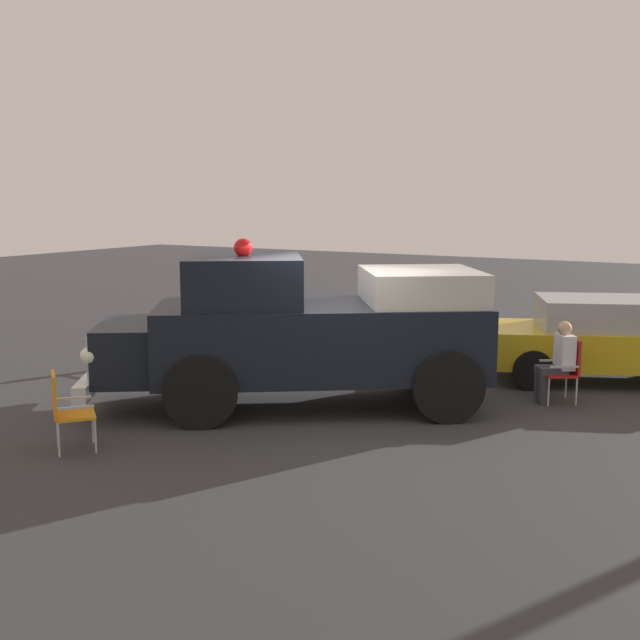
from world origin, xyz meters
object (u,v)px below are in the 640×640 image
lawn_chair_by_car (65,406)px  spectator_seated (558,359)px  vintage_fire_truck (305,330)px  lawn_chair_spare (182,331)px  classic_hot_rod (615,339)px  lawn_chair_near_truck (566,365)px  traffic_cone (476,358)px

lawn_chair_by_car → spectator_seated: size_ratio=0.79×
vintage_fire_truck → lawn_chair_by_car: 3.74m
vintage_fire_truck → spectator_seated: (2.18, -3.31, -0.50)m
vintage_fire_truck → lawn_chair_spare: vintage_fire_truck is taller
classic_hot_rod → lawn_chair_spare: 8.02m
vintage_fire_truck → lawn_chair_by_car: bearing=155.9°
classic_hot_rod → lawn_chair_near_truck: (-1.89, 0.39, -0.16)m
traffic_cone → spectator_seated: bearing=-125.4°
lawn_chair_by_car → traffic_cone: 7.46m
lawn_chair_near_truck → classic_hot_rod: bearing=-11.8°
spectator_seated → traffic_cone: 2.18m
lawn_chair_spare → traffic_cone: lawn_chair_spare is taller
classic_hot_rod → traffic_cone: classic_hot_rod is taller
classic_hot_rod → lawn_chair_near_truck: 1.93m
vintage_fire_truck → lawn_chair_near_truck: 4.14m
lawn_chair_near_truck → spectator_seated: size_ratio=0.79×
lawn_chair_by_car → lawn_chair_spare: 5.54m
lawn_chair_spare → traffic_cone: bearing=-71.9°
vintage_fire_truck → lawn_chair_spare: bearing=66.5°
lawn_chair_by_car → lawn_chair_spare: (5.03, 2.31, 0.00)m
vintage_fire_truck → traffic_cone: 3.87m
lawn_chair_near_truck → traffic_cone: 2.21m
traffic_cone → lawn_chair_by_car: bearing=155.7°
vintage_fire_truck → traffic_cone: size_ratio=9.65×
traffic_cone → lawn_chair_near_truck: bearing=-122.1°
lawn_chair_near_truck → lawn_chair_spare: (-0.60, 7.23, 0.00)m
vintage_fire_truck → classic_hot_rod: vintage_fire_truck is taller
lawn_chair_near_truck → traffic_cone: (1.16, 1.85, -0.28)m
traffic_cone → lawn_chair_spare: bearing=108.1°
lawn_chair_by_car → traffic_cone: lawn_chair_by_car is taller
vintage_fire_truck → spectator_seated: bearing=-56.6°
vintage_fire_truck → classic_hot_rod: 5.65m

